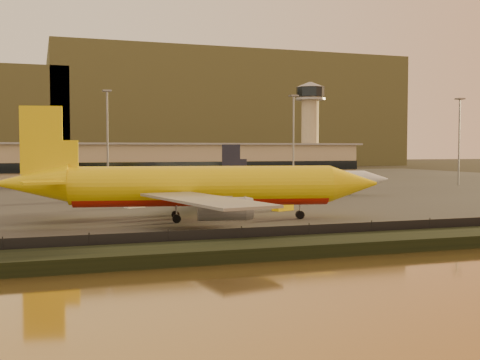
{
  "coord_description": "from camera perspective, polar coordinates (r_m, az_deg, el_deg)",
  "views": [
    {
      "loc": [
        -26.72,
        -73.95,
        10.95
      ],
      "look_at": [
        2.25,
        12.0,
        6.19
      ],
      "focal_mm": 45.0,
      "sensor_mm": 36.0,
      "label": 1
    }
  ],
  "objects": [
    {
      "name": "ground",
      "position": [
        79.38,
        1.23,
        -4.93
      ],
      "size": [
        900.0,
        900.0,
        0.0
      ],
      "primitive_type": "plane",
      "color": "black",
      "rests_on": "ground"
    },
    {
      "name": "embankment",
      "position": [
        63.73,
        6.46,
        -6.27
      ],
      "size": [
        320.0,
        7.0,
        1.4
      ],
      "primitive_type": "cube",
      "color": "black",
      "rests_on": "ground"
    },
    {
      "name": "tarmac",
      "position": [
        171.39,
        -9.62,
        -0.67
      ],
      "size": [
        320.0,
        220.0,
        0.2
      ],
      "primitive_type": "cube",
      "color": "#2D2D2D",
      "rests_on": "ground"
    },
    {
      "name": "perimeter_fence",
      "position": [
        67.24,
        5.01,
        -5.26
      ],
      "size": [
        300.0,
        0.05,
        2.2
      ],
      "primitive_type": "cube",
      "color": "black",
      "rests_on": "tarmac"
    },
    {
      "name": "terminal_building",
      "position": [
        199.93,
        -15.13,
        1.55
      ],
      "size": [
        202.0,
        25.0,
        12.6
      ],
      "color": "tan",
      "rests_on": "tarmac"
    },
    {
      "name": "control_tower",
      "position": [
        226.87,
        6.66,
        5.69
      ],
      "size": [
        11.2,
        11.2,
        35.5
      ],
      "color": "tan",
      "rests_on": "tarmac"
    },
    {
      "name": "apron_light_masts",
      "position": [
        154.75,
        -2.99,
        4.76
      ],
      "size": [
        152.2,
        12.2,
        25.4
      ],
      "color": "slate",
      "rests_on": "tarmac"
    },
    {
      "name": "distant_hills",
      "position": [
        414.49,
        -17.87,
        5.68
      ],
      "size": [
        470.0,
        160.0,
        70.0
      ],
      "color": "brown",
      "rests_on": "ground"
    },
    {
      "name": "dhl_cargo_jet",
      "position": [
        89.83,
        -4.17,
        -0.66
      ],
      "size": [
        56.26,
        54.35,
        16.86
      ],
      "rotation": [
        0.0,
        0.0,
        -0.19
      ],
      "color": "yellow",
      "rests_on": "tarmac"
    },
    {
      "name": "white_narrowbody_jet",
      "position": [
        140.72,
        5.67,
        0.03
      ],
      "size": [
        38.78,
        36.65,
        11.72
      ],
      "rotation": [
        0.0,
        0.0,
        -0.41
      ],
      "color": "white",
      "rests_on": "tarmac"
    },
    {
      "name": "gse_vehicle_yellow",
      "position": [
        104.52,
        4.08,
        -2.44
      ],
      "size": [
        4.13,
        3.04,
        1.7
      ],
      "primitive_type": "cube",
      "rotation": [
        0.0,
        0.0,
        0.4
      ],
      "color": "yellow",
      "rests_on": "tarmac"
    },
    {
      "name": "gse_vehicle_white",
      "position": [
        110.89,
        -9.96,
        -2.19
      ],
      "size": [
        3.95,
        2.91,
        1.62
      ],
      "primitive_type": "cube",
      "rotation": [
        0.0,
        0.0,
        0.4
      ],
      "color": "white",
      "rests_on": "tarmac"
    }
  ]
}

